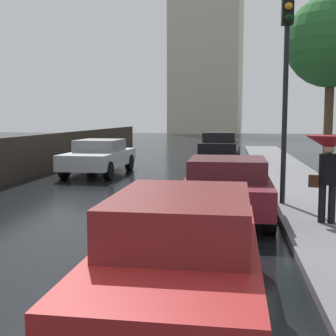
{
  "coord_description": "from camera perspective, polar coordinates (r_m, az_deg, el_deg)",
  "views": [
    {
      "loc": [
        2.99,
        -2.86,
        2.17
      ],
      "look_at": [
        1.65,
        6.8,
        1.08
      ],
      "focal_mm": 48.54,
      "sensor_mm": 36.0,
      "label": 1
    }
  ],
  "objects": [
    {
      "name": "car_red_near_kerb",
      "position": [
        4.97,
        1.68,
        -10.7
      ],
      "size": [
        1.74,
        4.05,
        1.36
      ],
      "rotation": [
        0.0,
        0.0,
        -0.01
      ],
      "color": "maroon",
      "rests_on": "ground"
    },
    {
      "name": "car_black_mid_road",
      "position": [
        23.06,
        6.57,
        2.76
      ],
      "size": [
        2.04,
        4.48,
        1.44
      ],
      "rotation": [
        0.0,
        0.0,
        -0.05
      ],
      "color": "black",
      "rests_on": "ground"
    },
    {
      "name": "car_silver_behind_camera",
      "position": [
        17.56,
        -8.62,
        1.48
      ],
      "size": [
        1.97,
        4.43,
        1.32
      ],
      "rotation": [
        0.0,
        0.0,
        3.11
      ],
      "color": "#B2B5BA",
      "rests_on": "ground"
    },
    {
      "name": "traffic_light",
      "position": [
        11.02,
        14.64,
        12.99
      ],
      "size": [
        0.26,
        0.39,
        4.87
      ],
      "color": "black",
      "rests_on": "sidewalk_strip"
    },
    {
      "name": "car_maroon_far_ahead",
      "position": [
        9.95,
        7.48,
        -2.23
      ],
      "size": [
        1.91,
        4.04,
        1.31
      ],
      "rotation": [
        0.0,
        0.0,
        -0.01
      ],
      "color": "maroon",
      "rests_on": "ground"
    },
    {
      "name": "pedestrian_with_umbrella_near",
      "position": [
        9.16,
        19.52,
        1.64
      ],
      "size": [
        0.91,
        0.91,
        1.69
      ],
      "rotation": [
        0.0,
        0.0,
        -0.2
      ],
      "color": "black",
      "rests_on": "sidewalk_strip"
    },
    {
      "name": "distant_tower",
      "position": [
        62.47,
        4.86,
        12.94
      ],
      "size": [
        9.81,
        8.41,
        24.57
      ],
      "color": "beige",
      "rests_on": "ground"
    },
    {
      "name": "street_tree_near",
      "position": [
        18.76,
        19.83,
        14.64
      ],
      "size": [
        3.45,
        3.45,
        6.75
      ],
      "color": "#4C3823",
      "rests_on": "ground"
    }
  ]
}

